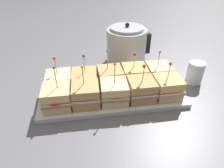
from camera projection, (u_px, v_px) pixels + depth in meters
The scene contains 14 objects.
ground_plane at pixel (112, 96), 0.78m from camera, with size 6.00×6.00×0.00m, color slate.
serving_platter at pixel (112, 95), 0.77m from camera, with size 0.54×0.23×0.02m.
sandwich_front_far_left at pixel (57, 97), 0.68m from camera, with size 0.10×0.10×0.16m.
sandwich_front_left at pixel (86, 94), 0.70m from camera, with size 0.10×0.10×0.15m.
sandwich_front_center at pixel (115, 92), 0.71m from camera, with size 0.10×0.10×0.16m.
sandwich_front_right at pixel (141, 89), 0.72m from camera, with size 0.10×0.10×0.14m.
sandwich_front_far_right at pixel (167, 87), 0.73m from camera, with size 0.10×0.10×0.14m.
sandwich_back_far_left at pixel (59, 82), 0.76m from camera, with size 0.10×0.10×0.14m.
sandwich_back_left at pixel (85, 80), 0.78m from camera, with size 0.10×0.10×0.14m.
sandwich_back_center at pixel (110, 78), 0.79m from camera, with size 0.10×0.10×0.15m.
sandwich_back_right at pixel (134, 75), 0.80m from camera, with size 0.10×0.10×0.14m.
sandwich_back_far_right at pixel (158, 74), 0.81m from camera, with size 0.10×0.10×0.14m.
kettle_steel at pixel (127, 45), 0.98m from camera, with size 0.22×0.19×0.20m.
drinking_glass at pixel (195, 73), 0.84m from camera, with size 0.07×0.07×0.09m.
Camera 1 is at (-0.09, -0.61, 0.47)m, focal length 32.00 mm.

